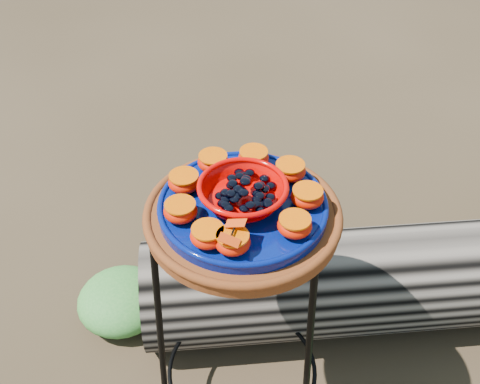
% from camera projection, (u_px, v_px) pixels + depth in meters
% --- Properties ---
extents(plant_stand, '(0.44, 0.44, 0.70)m').
position_uv_depth(plant_stand, '(242.00, 324.00, 1.51)').
color(plant_stand, black).
rests_on(plant_stand, ground).
extents(terracotta_saucer, '(0.41, 0.41, 0.03)m').
position_uv_depth(terracotta_saucer, '(243.00, 217.00, 1.27)').
color(terracotta_saucer, '#4D2813').
rests_on(terracotta_saucer, plant_stand).
extents(cobalt_plate, '(0.35, 0.35, 0.02)m').
position_uv_depth(cobalt_plate, '(243.00, 207.00, 1.25)').
color(cobalt_plate, '#070E3C').
rests_on(cobalt_plate, terracotta_saucer).
extents(red_bowl, '(0.18, 0.18, 0.05)m').
position_uv_depth(red_bowl, '(243.00, 194.00, 1.23)').
color(red_bowl, '#CC0300').
rests_on(red_bowl, cobalt_plate).
extents(glass_gems, '(0.14, 0.14, 0.02)m').
position_uv_depth(glass_gems, '(243.00, 181.00, 1.21)').
color(glass_gems, black).
rests_on(glass_gems, red_bowl).
extents(orange_half_0, '(0.07, 0.07, 0.04)m').
position_uv_depth(orange_half_0, '(233.00, 242.00, 1.14)').
color(orange_half_0, red).
rests_on(orange_half_0, cobalt_plate).
extents(orange_half_1, '(0.07, 0.07, 0.04)m').
position_uv_depth(orange_half_1, '(295.00, 226.00, 1.17)').
color(orange_half_1, red).
rests_on(orange_half_1, cobalt_plate).
extents(orange_half_2, '(0.07, 0.07, 0.04)m').
position_uv_depth(orange_half_2, '(307.00, 197.00, 1.23)').
color(orange_half_2, red).
rests_on(orange_half_2, cobalt_plate).
extents(orange_half_3, '(0.07, 0.07, 0.04)m').
position_uv_depth(orange_half_3, '(290.00, 171.00, 1.30)').
color(orange_half_3, red).
rests_on(orange_half_3, cobalt_plate).
extents(orange_half_4, '(0.07, 0.07, 0.04)m').
position_uv_depth(orange_half_4, '(254.00, 158.00, 1.33)').
color(orange_half_4, red).
rests_on(orange_half_4, cobalt_plate).
extents(orange_half_5, '(0.07, 0.07, 0.04)m').
position_uv_depth(orange_half_5, '(213.00, 162.00, 1.32)').
color(orange_half_5, red).
rests_on(orange_half_5, cobalt_plate).
extents(orange_half_6, '(0.07, 0.07, 0.04)m').
position_uv_depth(orange_half_6, '(184.00, 182.00, 1.27)').
color(orange_half_6, red).
rests_on(orange_half_6, cobalt_plate).
extents(orange_half_7, '(0.07, 0.07, 0.04)m').
position_uv_depth(orange_half_7, '(181.00, 211.00, 1.20)').
color(orange_half_7, red).
rests_on(orange_half_7, cobalt_plate).
extents(orange_half_8, '(0.07, 0.07, 0.04)m').
position_uv_depth(orange_half_8, '(208.00, 236.00, 1.15)').
color(orange_half_8, red).
rests_on(orange_half_8, cobalt_plate).
extents(butterfly, '(0.09, 0.06, 0.01)m').
position_uv_depth(butterfly, '(233.00, 232.00, 1.12)').
color(butterfly, red).
rests_on(butterfly, orange_half_0).
extents(driftwood_log, '(1.82, 1.01, 0.33)m').
position_uv_depth(driftwood_log, '(429.00, 276.00, 1.88)').
color(driftwood_log, black).
rests_on(driftwood_log, ground).
extents(foliage_left, '(0.28, 0.28, 0.14)m').
position_uv_depth(foliage_left, '(121.00, 299.00, 1.93)').
color(foliage_left, '#277127').
rests_on(foliage_left, ground).
extents(foliage_back, '(0.35, 0.35, 0.17)m').
position_uv_depth(foliage_back, '(251.00, 239.00, 2.11)').
color(foliage_back, '#277127').
rests_on(foliage_back, ground).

